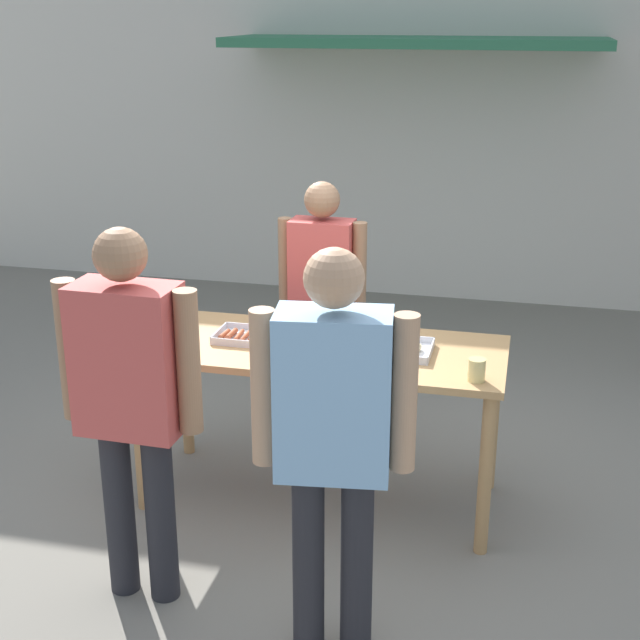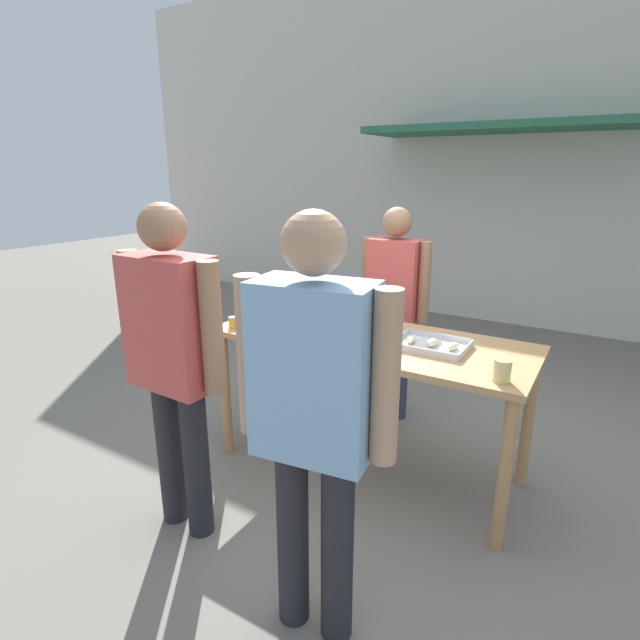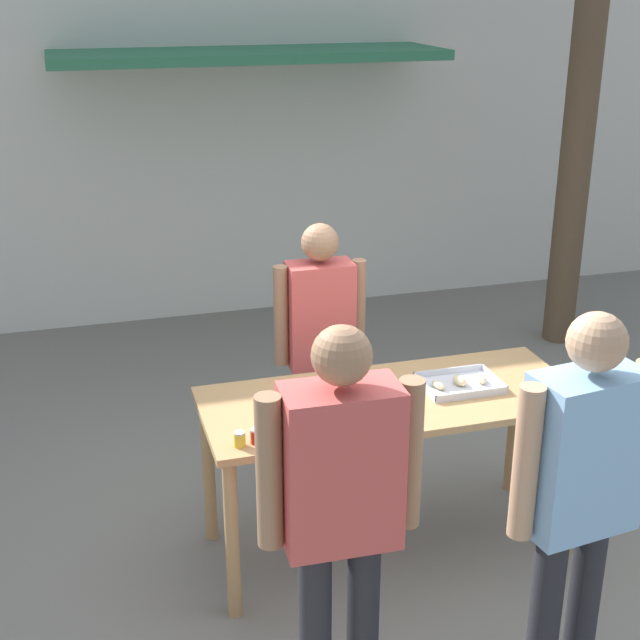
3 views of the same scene
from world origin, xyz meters
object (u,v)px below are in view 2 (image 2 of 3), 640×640
Objects in this scene: person_server_behind_table at (394,296)px; person_customer_with_cup at (314,404)px; food_tray_sausages at (320,325)px; beer_cup at (502,371)px; person_customer_holding_hotdog at (173,348)px; condiment_jar_ketchup at (243,324)px; food_tray_buns at (432,345)px; condiment_jar_mustard at (233,322)px.

person_server_behind_table is 2.08m from person_customer_with_cup.
food_tray_sausages is 1.28m from beer_cup.
person_customer_with_cup is at bearing -117.98° from beer_cup.
condiment_jar_ketchup is at bearing -75.22° from person_customer_holding_hotdog.
food_tray_buns is 1.31m from condiment_jar_mustard.
food_tray_buns is 1.23m from condiment_jar_ketchup.
person_customer_with_cup is (-0.05, -1.25, 0.13)m from food_tray_buns.
condiment_jar_ketchup is at bearing -143.79° from food_tray_sausages.
person_server_behind_table is at bearing -82.85° from person_customer_with_cup.
person_customer_with_cup is at bearing -92.22° from food_tray_buns.
person_customer_holding_hotdog is (0.18, -0.77, 0.10)m from condiment_jar_ketchup.
person_server_behind_table is (-0.57, 0.76, 0.06)m from food_tray_buns.
condiment_jar_ketchup is 0.79m from person_customer_holding_hotdog.
person_server_behind_table is at bearing 59.61° from condiment_jar_ketchup.
person_customer_holding_hotdog reaches higher than condiment_jar_mustard.
food_tray_buns is 0.25× the size of person_server_behind_table.
person_customer_holding_hotdog reaches higher than food_tray_sausages.
person_server_behind_table reaches higher than food_tray_sausages.
condiment_jar_ketchup is 0.04× the size of person_customer_holding_hotdog.
food_tray_sausages is 1.10m from person_customer_holding_hotdog.
person_customer_with_cup reaches higher than person_server_behind_table.
beer_cup is 0.07× the size of person_server_behind_table.
person_customer_with_cup is (0.73, -1.25, 0.14)m from food_tray_sausages.
person_server_behind_table is 0.93× the size of person_customer_with_cup.
person_customer_with_cup is at bearing 170.89° from person_customer_holding_hotdog.
condiment_jar_mustard is at bearing -179.49° from beer_cup.
food_tray_buns is 0.23× the size of person_customer_holding_hotdog.
condiment_jar_ketchup is 1.23m from person_server_behind_table.
food_tray_sausages is 0.58m from condiment_jar_mustard.
condiment_jar_ketchup is at bearing -165.77° from food_tray_buns.
food_tray_sausages is 5.61× the size of condiment_jar_mustard.
food_tray_sausages is 3.63× the size of beer_cup.
person_customer_holding_hotdog is (-1.02, -1.07, 0.12)m from food_tray_buns.
condiment_jar_mustard is 1.74m from beer_cup.
person_server_behind_table is (-1.03, 1.05, 0.02)m from beer_cup.
condiment_jar_mustard reaches higher than food_tray_sausages.
person_server_behind_table is at bearing 74.47° from food_tray_sausages.
beer_cup is at bearing -44.34° from person_server_behind_table.
person_server_behind_table is at bearing 56.61° from condiment_jar_mustard.
condiment_jar_ketchup is 0.04× the size of person_customer_with_cup.
person_customer_with_cup is (-0.51, -0.96, 0.09)m from beer_cup.
person_customer_with_cup is (0.52, -2.01, 0.07)m from person_server_behind_table.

